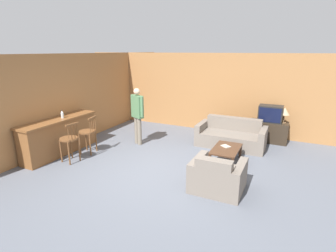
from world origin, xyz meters
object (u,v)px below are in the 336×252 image
(couch_far, at_px, (231,136))
(table_lamp, at_px, (285,112))
(tv_unit, at_px, (268,132))
(person_by_window, at_px, (137,113))
(bottle, at_px, (62,114))
(bar_chair_mid, at_px, (88,134))
(tv, at_px, (270,114))
(bar_chair_near, at_px, (69,141))
(armchair_near, at_px, (217,177))
(book_on_table, at_px, (226,146))
(coffee_table, at_px, (226,150))

(couch_far, xyz_separation_m, table_lamp, (1.31, 0.87, 0.69))
(tv_unit, distance_m, person_by_window, 3.99)
(tv_unit, relative_size, bottle, 5.01)
(bar_chair_mid, height_order, bottle, bottle)
(bar_chair_mid, relative_size, tv, 1.51)
(bar_chair_near, distance_m, bar_chair_mid, 0.64)
(armchair_near, height_order, table_lamp, table_lamp)
(person_by_window, bearing_deg, armchair_near, -29.56)
(couch_far, relative_size, table_lamp, 4.09)
(book_on_table, bearing_deg, bottle, -162.19)
(tv_unit, distance_m, tv, 0.56)
(bar_chair_near, xyz_separation_m, bottle, (-0.62, 0.42, 0.51))
(tv_unit, height_order, bottle, bottle)
(table_lamp, bearing_deg, coffee_table, -118.73)
(table_lamp, bearing_deg, person_by_window, -153.49)
(book_on_table, xyz_separation_m, table_lamp, (1.20, 2.01, 0.58))
(bar_chair_near, height_order, coffee_table, bar_chair_near)
(coffee_table, distance_m, table_lamp, 2.50)
(tv_unit, height_order, table_lamp, table_lamp)
(coffee_table, xyz_separation_m, table_lamp, (1.16, 2.11, 0.65))
(couch_far, xyz_separation_m, bottle, (-3.95, -2.44, 0.78))
(couch_far, xyz_separation_m, coffee_table, (0.15, -1.24, 0.04))
(tv, distance_m, book_on_table, 2.22)
(couch_far, distance_m, table_lamp, 1.72)
(couch_far, bearing_deg, armchair_near, -83.13)
(coffee_table, distance_m, person_by_window, 2.74)
(bar_chair_mid, height_order, armchair_near, bar_chair_mid)
(armchair_near, relative_size, bottle, 4.63)
(coffee_table, relative_size, bottle, 4.74)
(couch_far, height_order, bottle, bottle)
(coffee_table, relative_size, tv, 1.52)
(bar_chair_near, distance_m, coffee_table, 3.85)
(coffee_table, relative_size, person_by_window, 0.62)
(couch_far, bearing_deg, tv, 42.89)
(coffee_table, height_order, table_lamp, table_lamp)
(bar_chair_near, relative_size, book_on_table, 3.82)
(tv_unit, distance_m, book_on_table, 2.17)
(armchair_near, bearing_deg, coffee_table, 96.74)
(tv, bearing_deg, bottle, -145.88)
(bar_chair_mid, height_order, tv, tv)
(coffee_table, distance_m, tv_unit, 2.25)
(bottle, xyz_separation_m, person_by_window, (1.44, 1.41, -0.12))
(person_by_window, bearing_deg, tv, 28.93)
(armchair_near, bearing_deg, person_by_window, 150.44)
(armchair_near, bearing_deg, tv_unit, 80.04)
(bar_chair_mid, relative_size, tv_unit, 0.94)
(tv_unit, bearing_deg, person_by_window, -151.03)
(coffee_table, xyz_separation_m, book_on_table, (-0.04, 0.11, 0.06))
(bar_chair_near, bearing_deg, person_by_window, 65.79)
(armchair_near, relative_size, book_on_table, 3.77)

